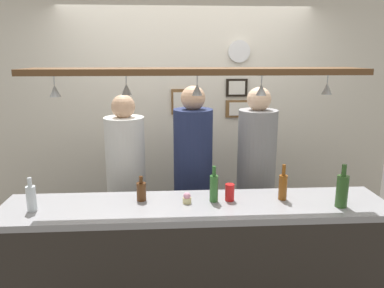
% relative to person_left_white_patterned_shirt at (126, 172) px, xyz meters
% --- Properties ---
extents(back_wall, '(4.40, 0.06, 2.60)m').
position_rel_person_left_white_patterned_shirt_xyz_m(back_wall, '(0.56, 0.72, 0.27)').
color(back_wall, silver).
rests_on(back_wall, ground_plane).
extents(bar_counter, '(2.70, 0.55, 1.02)m').
position_rel_person_left_white_patterned_shirt_xyz_m(bar_counter, '(0.56, -0.88, -0.34)').
color(bar_counter, '#99999E').
rests_on(bar_counter, ground_plane).
extents(overhead_glass_rack, '(2.20, 0.36, 0.04)m').
position_rel_person_left_white_patterned_shirt_xyz_m(overhead_glass_rack, '(0.56, -0.68, 0.89)').
color(overhead_glass_rack, brown).
extents(hanging_wineglass_far_left, '(0.07, 0.07, 0.13)m').
position_rel_person_left_white_patterned_shirt_xyz_m(hanging_wineglass_far_left, '(-0.33, -0.74, 0.78)').
color(hanging_wineglass_far_left, silver).
rests_on(hanging_wineglass_far_left, overhead_glass_rack).
extents(hanging_wineglass_left, '(0.07, 0.07, 0.13)m').
position_rel_person_left_white_patterned_shirt_xyz_m(hanging_wineglass_left, '(0.10, -0.64, 0.78)').
color(hanging_wineglass_left, silver).
rests_on(hanging_wineglass_left, overhead_glass_rack).
extents(hanging_wineglass_center_left, '(0.07, 0.07, 0.13)m').
position_rel_person_left_white_patterned_shirt_xyz_m(hanging_wineglass_center_left, '(0.57, -0.71, 0.78)').
color(hanging_wineglass_center_left, silver).
rests_on(hanging_wineglass_center_left, overhead_glass_rack).
extents(hanging_wineglass_center, '(0.07, 0.07, 0.13)m').
position_rel_person_left_white_patterned_shirt_xyz_m(hanging_wineglass_center, '(0.98, -0.74, 0.78)').
color(hanging_wineglass_center, silver).
rests_on(hanging_wineglass_center, overhead_glass_rack).
extents(hanging_wineglass_center_right, '(0.07, 0.07, 0.13)m').
position_rel_person_left_white_patterned_shirt_xyz_m(hanging_wineglass_center_right, '(1.44, -0.70, 0.78)').
color(hanging_wineglass_center_right, silver).
rests_on(hanging_wineglass_center_right, overhead_glass_rack).
extents(person_left_white_patterned_shirt, '(0.34, 0.34, 1.71)m').
position_rel_person_left_white_patterned_shirt_xyz_m(person_left_white_patterned_shirt, '(0.00, 0.00, 0.00)').
color(person_left_white_patterned_shirt, '#2D334C').
rests_on(person_left_white_patterned_shirt, ground_plane).
extents(person_middle_navy_shirt, '(0.34, 0.34, 1.78)m').
position_rel_person_left_white_patterned_shirt_xyz_m(person_middle_navy_shirt, '(0.59, 0.00, 0.05)').
color(person_middle_navy_shirt, '#2D334C').
rests_on(person_middle_navy_shirt, ground_plane).
extents(person_right_grey_shirt, '(0.34, 0.34, 1.77)m').
position_rel_person_left_white_patterned_shirt_xyz_m(person_right_grey_shirt, '(1.15, 0.00, 0.04)').
color(person_right_grey_shirt, '#2D334C').
rests_on(person_right_grey_shirt, ground_plane).
extents(bottle_beer_green_import, '(0.06, 0.06, 0.26)m').
position_rel_person_left_white_patterned_shirt_xyz_m(bottle_beer_green_import, '(0.69, -0.68, 0.09)').
color(bottle_beer_green_import, '#336B2D').
rests_on(bottle_beer_green_import, bar_counter).
extents(bottle_beer_brown_stubby, '(0.07, 0.07, 0.18)m').
position_rel_person_left_white_patterned_shirt_xyz_m(bottle_beer_brown_stubby, '(0.18, -0.63, 0.06)').
color(bottle_beer_brown_stubby, '#512D14').
rests_on(bottle_beer_brown_stubby, bar_counter).
extents(bottle_soda_clear, '(0.06, 0.06, 0.23)m').
position_rel_person_left_white_patterned_shirt_xyz_m(bottle_soda_clear, '(-0.54, -0.77, 0.08)').
color(bottle_soda_clear, silver).
rests_on(bottle_soda_clear, bar_counter).
extents(bottle_beer_amber_tall, '(0.06, 0.06, 0.26)m').
position_rel_person_left_white_patterned_shirt_xyz_m(bottle_beer_amber_tall, '(1.19, -0.68, 0.09)').
color(bottle_beer_amber_tall, brown).
rests_on(bottle_beer_amber_tall, bar_counter).
extents(bottle_champagne_green, '(0.08, 0.08, 0.30)m').
position_rel_person_left_white_patterned_shirt_xyz_m(bottle_champagne_green, '(1.55, -0.83, 0.11)').
color(bottle_champagne_green, '#2D5623').
rests_on(bottle_champagne_green, bar_counter).
extents(drink_can, '(0.07, 0.07, 0.12)m').
position_rel_person_left_white_patterned_shirt_xyz_m(drink_can, '(0.80, -0.67, 0.05)').
color(drink_can, red).
rests_on(drink_can, bar_counter).
extents(cupcake, '(0.06, 0.06, 0.08)m').
position_rel_person_left_white_patterned_shirt_xyz_m(cupcake, '(0.50, -0.70, 0.02)').
color(cupcake, beige).
rests_on(cupcake, bar_counter).
extents(picture_frame_upper_small, '(0.22, 0.02, 0.18)m').
position_rel_person_left_white_patterned_shirt_xyz_m(picture_frame_upper_small, '(1.08, 0.68, 0.67)').
color(picture_frame_upper_small, black).
rests_on(picture_frame_upper_small, back_wall).
extents(picture_frame_lower_pair, '(0.30, 0.02, 0.18)m').
position_rel_person_left_white_patterned_shirt_xyz_m(picture_frame_lower_pair, '(1.12, 0.68, 0.45)').
color(picture_frame_lower_pair, brown).
rests_on(picture_frame_lower_pair, back_wall).
extents(picture_frame_crest, '(0.18, 0.02, 0.26)m').
position_rel_person_left_white_patterned_shirt_xyz_m(picture_frame_crest, '(0.50, 0.68, 0.53)').
color(picture_frame_crest, brown).
rests_on(picture_frame_crest, back_wall).
extents(wall_clock, '(0.22, 0.03, 0.22)m').
position_rel_person_left_white_patterned_shirt_xyz_m(wall_clock, '(1.10, 0.67, 1.03)').
color(wall_clock, white).
rests_on(wall_clock, back_wall).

